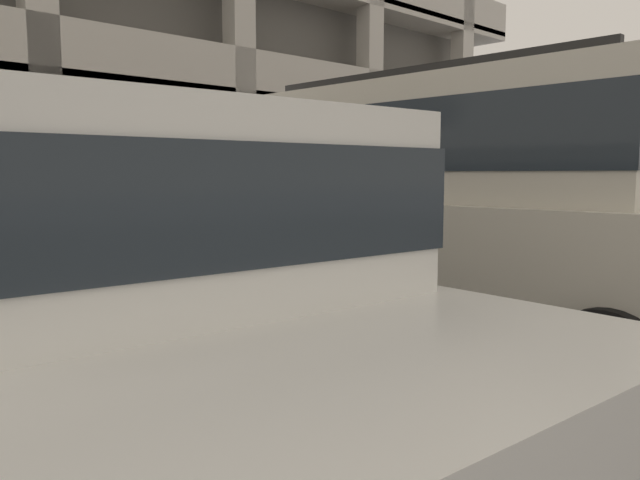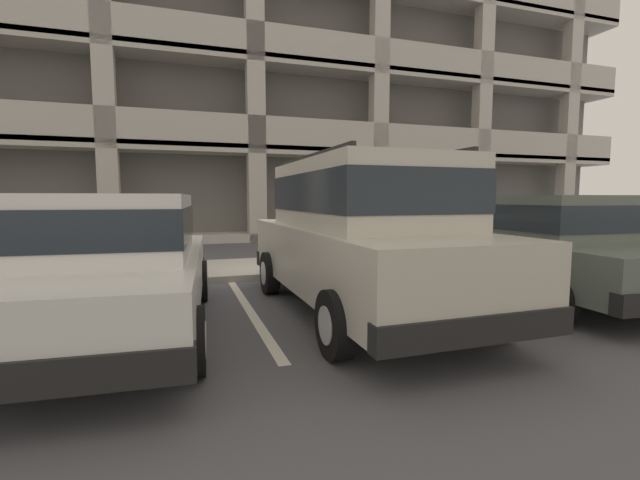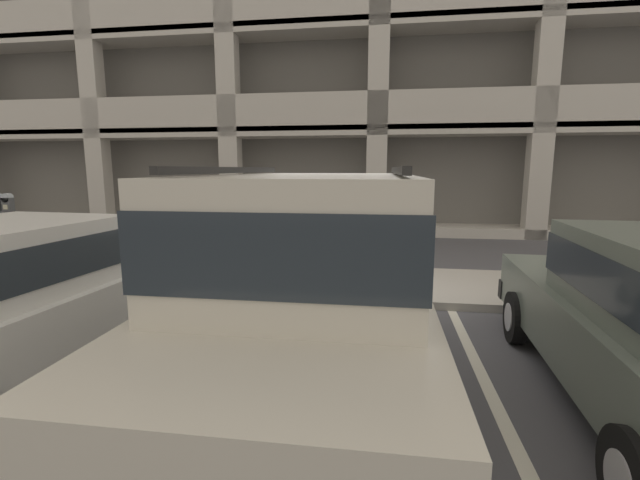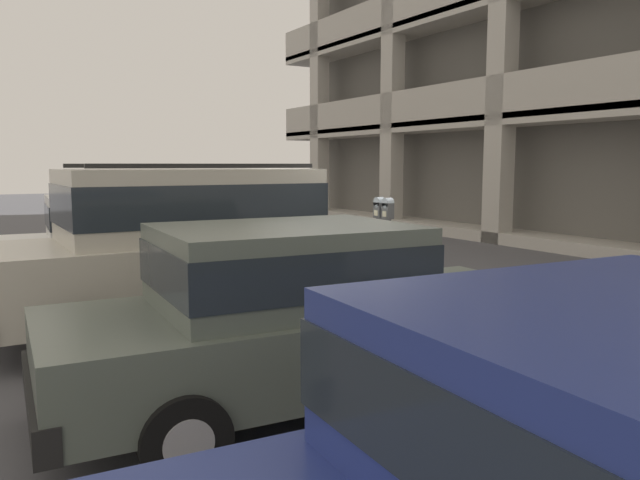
{
  "view_description": "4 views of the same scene",
  "coord_description": "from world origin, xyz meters",
  "px_view_note": "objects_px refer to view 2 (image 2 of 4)",
  "views": [
    {
      "loc": [
        -4.16,
        -5.0,
        1.32
      ],
      "look_at": [
        -0.22,
        -0.84,
        0.71
      ],
      "focal_mm": 35.0,
      "sensor_mm": 36.0,
      "label": 1
    },
    {
      "loc": [
        -2.36,
        -7.42,
        1.5
      ],
      "look_at": [
        -0.08,
        -0.57,
        0.79
      ],
      "focal_mm": 24.0,
      "sensor_mm": 36.0,
      "label": 2
    },
    {
      "loc": [
        0.48,
        -5.91,
        2.02
      ],
      "look_at": [
        -0.29,
        -0.77,
        1.15
      ],
      "focal_mm": 24.0,
      "sensor_mm": 36.0,
      "label": 3
    },
    {
      "loc": [
        7.22,
        -4.79,
        2.03
      ],
      "look_at": [
        0.3,
        -0.77,
        1.05
      ],
      "focal_mm": 35.0,
      "sensor_mm": 36.0,
      "label": 4
    }
  ],
  "objects_px": {
    "parking_meter_near": "(316,214)",
    "parking_garage": "(235,96)",
    "dark_hatchback": "(537,243)",
    "fire_hydrant": "(461,244)",
    "red_sedan": "(117,262)",
    "silver_suv": "(361,230)"
  },
  "relations": [
    {
      "from": "parking_meter_near",
      "to": "parking_garage",
      "type": "bearing_deg",
      "value": 89.6
    },
    {
      "from": "dark_hatchback",
      "to": "fire_hydrant",
      "type": "xyz_separation_m",
      "value": [
        0.89,
        3.0,
        -0.36
      ]
    },
    {
      "from": "red_sedan",
      "to": "parking_meter_near",
      "type": "relative_size",
      "value": 3.17
    },
    {
      "from": "dark_hatchback",
      "to": "silver_suv",
      "type": "bearing_deg",
      "value": -177.14
    },
    {
      "from": "red_sedan",
      "to": "fire_hydrant",
      "type": "xyz_separation_m",
      "value": [
        6.68,
        3.1,
        -0.36
      ]
    },
    {
      "from": "silver_suv",
      "to": "fire_hydrant",
      "type": "xyz_separation_m",
      "value": [
        3.79,
        2.99,
        -0.62
      ]
    },
    {
      "from": "silver_suv",
      "to": "parking_garage",
      "type": "bearing_deg",
      "value": 88.41
    },
    {
      "from": "parking_garage",
      "to": "dark_hatchback",
      "type": "bearing_deg",
      "value": -80.14
    },
    {
      "from": "red_sedan",
      "to": "parking_meter_near",
      "type": "height_order",
      "value": "parking_meter_near"
    },
    {
      "from": "parking_meter_near",
      "to": "parking_garage",
      "type": "distance_m",
      "value": 13.0
    },
    {
      "from": "dark_hatchback",
      "to": "parking_meter_near",
      "type": "relative_size",
      "value": 3.15
    },
    {
      "from": "silver_suv",
      "to": "parking_meter_near",
      "type": "bearing_deg",
      "value": 84.46
    },
    {
      "from": "red_sedan",
      "to": "parking_meter_near",
      "type": "distance_m",
      "value": 4.22
    },
    {
      "from": "red_sedan",
      "to": "fire_hydrant",
      "type": "relative_size",
      "value": 6.56
    },
    {
      "from": "red_sedan",
      "to": "parking_meter_near",
      "type": "bearing_deg",
      "value": 45.76
    },
    {
      "from": "parking_garage",
      "to": "fire_hydrant",
      "type": "xyz_separation_m",
      "value": [
        3.46,
        -11.77,
        -5.57
      ]
    },
    {
      "from": "red_sedan",
      "to": "parking_garage",
      "type": "relative_size",
      "value": 0.14
    },
    {
      "from": "dark_hatchback",
      "to": "parking_meter_near",
      "type": "height_order",
      "value": "parking_meter_near"
    },
    {
      "from": "silver_suv",
      "to": "parking_garage",
      "type": "height_order",
      "value": "parking_garage"
    },
    {
      "from": "parking_garage",
      "to": "fire_hydrant",
      "type": "bearing_deg",
      "value": -73.62
    },
    {
      "from": "dark_hatchback",
      "to": "parking_meter_near",
      "type": "bearing_deg",
      "value": 137.49
    },
    {
      "from": "red_sedan",
      "to": "fire_hydrant",
      "type": "bearing_deg",
      "value": 28.88
    }
  ]
}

